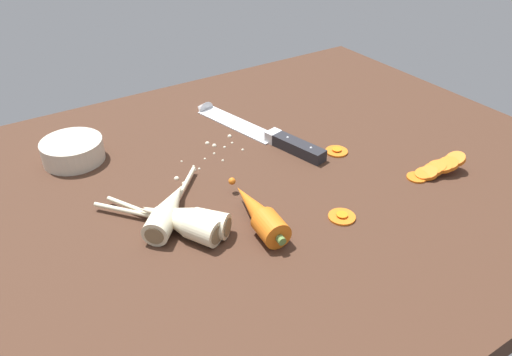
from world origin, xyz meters
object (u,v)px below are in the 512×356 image
Objects in this scene: prep_bowl at (73,150)px; carrot_slice_stray_mid at (337,151)px; parsnip_front at (182,218)px; parsnip_mid_right at (169,209)px; carrot_slice_stack at (438,168)px; whole_carrot at (258,213)px; parsnip_mid_left at (179,221)px; chefs_knife at (252,129)px; carrot_slice_stray_near at (342,216)px.

carrot_slice_stray_mid is at bearing -29.67° from prep_bowl.
parsnip_mid_right is (-0.74, 2.99, 0.00)cm from parsnip_front.
parsnip_front and parsnip_mid_right have the same top height.
parsnip_front is 45.25cm from carrot_slice_stack.
carrot_slice_stack is (44.70, -13.69, -0.65)cm from parsnip_mid_right.
whole_carrot is at bearing -37.62° from parsnip_mid_right.
parsnip_front and prep_bowl have the same top height.
parsnip_mid_left is 1.79× the size of carrot_slice_stack.
parsnip_mid_left is 1.78× the size of prep_bowl.
parsnip_mid_left is 1.22× the size of parsnip_mid_right.
parsnip_mid_left reaches higher than carrot_slice_stack.
whole_carrot is (-15.34, -25.73, 1.45)cm from chefs_knife.
whole_carrot reaches higher than carrot_slice_stack.
chefs_knife is 31.69cm from carrot_slice_stray_near.
carrot_slice_stray_near is at bearing -26.21° from whole_carrot.
whole_carrot reaches higher than carrot_slice_stray_near.
parsnip_mid_left is at bearing -89.06° from parsnip_mid_right.
chefs_knife is at bearing 33.59° from parsnip_mid_right.
prep_bowl is at bearing 126.60° from carrot_slice_stray_near.
parsnip_mid_right is at bearing 90.94° from parsnip_mid_left.
parsnip_mid_right is 3.81× the size of carrot_slice_stray_mid.
parsnip_mid_left is at bearing -141.53° from chefs_knife.
carrot_slice_stray_near is at bearing -32.06° from parsnip_mid_right.
parsnip_mid_left is (-10.78, 4.98, -0.12)cm from whole_carrot.
carrot_slice_stack is at bearing -8.96° from whole_carrot.
prep_bowl is (-51.79, 39.42, 0.82)cm from carrot_slice_stack.
carrot_slice_stack is 65.09cm from prep_bowl.
parsnip_mid_right is (-10.83, 8.35, -0.12)cm from whole_carrot.
parsnip_mid_right is 1.45× the size of prep_bowl.
carrot_slice_stray_near is (-22.21, -0.40, -0.97)cm from carrot_slice_stack.
parsnip_mid_right is at bearing 162.98° from carrot_slice_stack.
chefs_knife is 1.85× the size of parsnip_front.
chefs_knife is 3.17× the size of carrot_slice_stack.
carrot_slice_stray_mid is at bearing 2.83° from parsnip_mid_right.
carrot_slice_stray_mid is (34.30, 4.72, -1.62)cm from parsnip_front.
parsnip_front is at bearing 166.33° from carrot_slice_stack.
carrot_slice_stack is at bearing -59.18° from chefs_knife.
carrot_slice_stack is at bearing -17.02° from parsnip_mid_right.
carrot_slice_stray_mid is at bearing 22.61° from whole_carrot.
parsnip_mid_left is at bearing 154.46° from carrot_slice_stray_near.
parsnip_mid_left is 24.92cm from carrot_slice_stray_near.
prep_bowl reaches higher than carrot_slice_stack.
carrot_slice_stray_near is (22.44, -10.72, -1.62)cm from parsnip_mid_left.
prep_bowl is at bearing 103.79° from parsnip_mid_left.
carrot_slice_stack is at bearing -13.01° from parsnip_mid_left.
parsnip_mid_right is 46.76cm from carrot_slice_stack.
chefs_knife is at bearing 83.34° from carrot_slice_stray_near.
carrot_slice_stray_mid is at bearing 122.09° from carrot_slice_stack.
whole_carrot is 0.90× the size of parsnip_mid_left.
parsnip_front is 29.77cm from prep_bowl.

